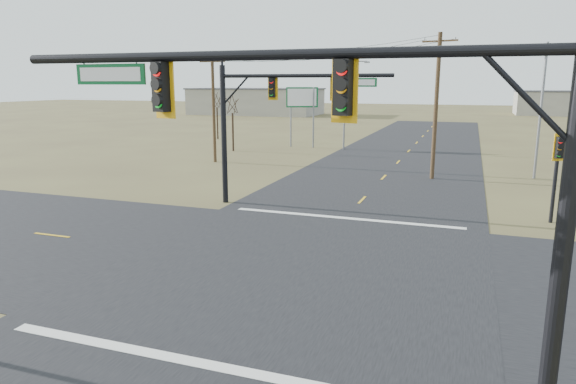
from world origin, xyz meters
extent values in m
plane|color=brown|center=(0.00, 0.00, 0.00)|extent=(320.00, 320.00, 0.00)
cube|color=black|center=(0.00, 0.00, 0.01)|extent=(160.00, 14.00, 0.02)
cube|color=black|center=(0.00, 0.00, 0.01)|extent=(14.00, 160.00, 0.02)
cube|color=silver|center=(0.00, -7.50, 0.03)|extent=(12.00, 0.40, 0.01)
cube|color=silver|center=(0.00, 7.50, 0.03)|extent=(12.00, 0.40, 0.01)
cylinder|color=black|center=(7.50, -8.05, 4.01)|extent=(0.32, 0.32, 8.02)
cylinder|color=black|center=(1.77, -8.05, 7.42)|extent=(11.46, 0.21, 0.21)
cube|color=#0C5628|center=(-1.80, -8.05, 7.07)|extent=(1.80, 0.05, 0.45)
cylinder|color=black|center=(-7.50, 8.82, 3.93)|extent=(0.31, 0.31, 7.86)
cylinder|color=black|center=(-2.72, 8.82, 7.26)|extent=(9.55, 0.20, 0.20)
cube|color=#0C5628|center=(0.30, 8.82, 6.91)|extent=(1.80, 0.05, 0.45)
cylinder|color=black|center=(9.96, 10.21, 2.17)|extent=(0.19, 0.19, 4.35)
cylinder|color=#4B3620|center=(3.41, 20.68, 5.17)|extent=(0.30, 0.30, 10.35)
cube|color=#4B3620|center=(3.41, 20.68, 9.75)|extent=(2.47, 0.80, 0.12)
cylinder|color=#4B3620|center=(-15.43, 22.77, 4.65)|extent=(0.27, 0.27, 9.30)
cube|color=#4B3620|center=(-15.43, 22.77, 8.70)|extent=(2.27, 0.36, 0.12)
cylinder|color=slate|center=(-12.78, 35.69, 3.23)|extent=(0.17, 0.17, 6.46)
cylinder|color=slate|center=(-10.20, 35.69, 3.23)|extent=(0.17, 0.17, 6.46)
cube|color=#0C5628|center=(-11.49, 35.69, 5.38)|extent=(3.18, 1.47, 2.15)
cylinder|color=slate|center=(10.51, 23.35, 4.86)|extent=(0.19, 0.19, 9.71)
cylinder|color=slate|center=(9.34, 23.35, 9.51)|extent=(2.33, 0.12, 0.12)
cube|color=slate|center=(8.17, 23.35, 9.41)|extent=(0.59, 0.45, 0.17)
cylinder|color=slate|center=(-6.63, 34.93, 4.62)|extent=(0.18, 0.18, 9.24)
cylinder|color=slate|center=(-5.52, 34.93, 9.04)|extent=(2.22, 0.11, 0.11)
cube|color=slate|center=(-4.41, 34.93, 8.94)|extent=(0.53, 0.30, 0.17)
cylinder|color=black|center=(-17.18, 30.19, 1.95)|extent=(0.19, 0.19, 3.90)
cylinder|color=black|center=(-24.01, 40.04, 1.97)|extent=(0.18, 0.18, 3.94)
cube|color=#A39D91|center=(-40.00, 90.00, 2.75)|extent=(28.00, 14.00, 5.50)
cube|color=#A39D91|center=(25.00, 110.00, 2.50)|extent=(20.00, 12.00, 5.00)
camera|label=1|loc=(5.82, -17.73, 6.88)|focal=32.00mm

